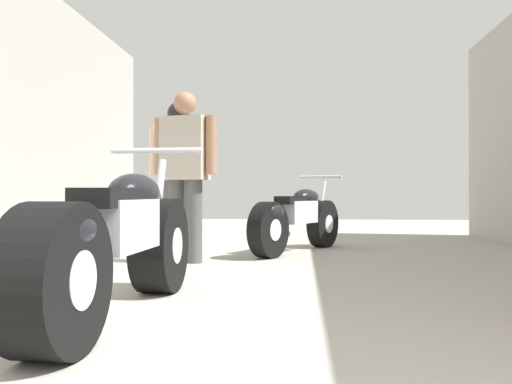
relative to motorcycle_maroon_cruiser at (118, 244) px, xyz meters
name	(u,v)px	position (x,y,z in m)	size (l,w,h in m)	color
ground_plane	(292,273)	(0.87, 1.67, -0.39)	(18.44, 18.44, 0.00)	#A8A399
motorcycle_maroon_cruiser	(118,244)	(0.00, 0.00, 0.00)	(0.60, 2.03, 0.95)	black
motorcycle_black_naked	(296,219)	(0.90, 3.20, -0.02)	(1.02, 1.74, 0.87)	black
mechanic_in_blue	(185,166)	(-0.15, 2.25, 0.53)	(0.65, 0.33, 1.62)	#4C4C4C
mechanic_with_helmet	(178,161)	(-0.50, 3.46, 0.65)	(0.67, 0.39, 1.74)	#4C4C4C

